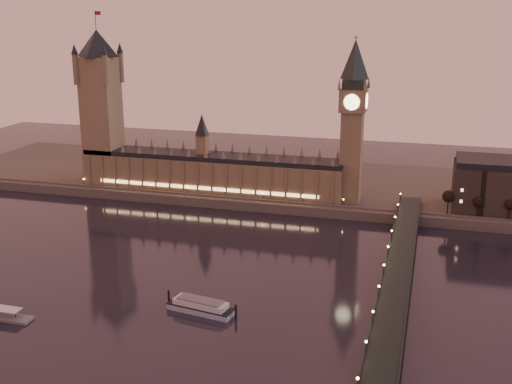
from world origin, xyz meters
TOP-DOWN VIEW (x-y plane):
  - ground at (0.00, 0.00)m, footprint 700.00×700.00m
  - far_embankment at (30.00, 165.00)m, footprint 560.00×130.00m
  - palace_of_westminster at (-40.12, 120.99)m, footprint 180.00×26.62m
  - victoria_tower at (-120.00, 121.00)m, footprint 31.68×31.68m
  - big_ben at (53.99, 120.99)m, footprint 17.68×17.68m
  - westminster_bridge at (91.61, 0.00)m, footprint 13.20×260.00m
  - bare_tree_0 at (114.94, 109.00)m, footprint 6.49×6.49m
  - bare_tree_1 at (131.27, 109.00)m, footprint 6.49×6.49m
  - bare_tree_2 at (147.60, 109.00)m, footprint 6.49×6.49m
  - moored_barge at (12.30, -40.66)m, footprint 33.80×13.04m

SIDE VIEW (x-z plane):
  - ground at x=0.00m, z-range 0.00..0.00m
  - moored_barge at x=12.30m, z-range -0.49..5.79m
  - far_embankment at x=30.00m, z-range 0.00..6.00m
  - westminster_bridge at x=91.61m, z-range -2.13..13.17m
  - bare_tree_0 at x=114.94m, z-range 9.26..22.45m
  - bare_tree_1 at x=131.27m, z-range 9.26..22.45m
  - bare_tree_2 at x=147.60m, z-range 9.26..22.45m
  - palace_of_westminster at x=-40.12m, z-range -4.29..47.71m
  - big_ben at x=53.99m, z-range 11.95..115.95m
  - victoria_tower at x=-120.00m, z-range 6.79..124.79m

